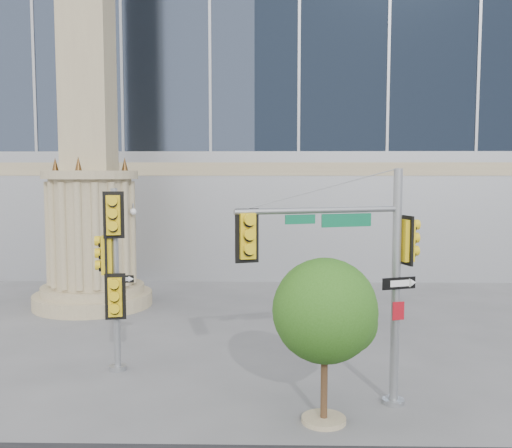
{
  "coord_description": "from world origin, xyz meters",
  "views": [
    {
      "loc": [
        0.6,
        -12.11,
        5.0
      ],
      "look_at": [
        0.31,
        2.0,
        3.75
      ],
      "focal_mm": 40.0,
      "sensor_mm": 36.0,
      "label": 1
    }
  ],
  "objects": [
    {
      "name": "monument",
      "position": [
        -6.0,
        9.0,
        5.52
      ],
      "size": [
        4.4,
        4.4,
        16.6
      ],
      "color": "#9A8868",
      "rests_on": "ground"
    },
    {
      "name": "secondary_signal_pole",
      "position": [
        -3.25,
        1.87,
        2.72
      ],
      "size": [
        0.84,
        0.61,
        4.63
      ],
      "rotation": [
        0.0,
        0.0,
        0.17
      ],
      "color": "slate",
      "rests_on": "ground"
    },
    {
      "name": "ground",
      "position": [
        0.0,
        0.0,
        0.0
      ],
      "size": [
        120.0,
        120.0,
        0.0
      ],
      "primitive_type": "plane",
      "color": "#545456",
      "rests_on": "ground"
    },
    {
      "name": "main_signal_pole",
      "position": [
        2.48,
        -0.33,
        3.16
      ],
      "size": [
        3.83,
        1.56,
        5.11
      ],
      "rotation": [
        0.0,
        0.0,
        0.32
      ],
      "color": "slate",
      "rests_on": "ground"
    },
    {
      "name": "street_tree",
      "position": [
        1.78,
        -0.98,
        2.2
      ],
      "size": [
        2.14,
        2.09,
        3.34
      ],
      "color": "#9A8868",
      "rests_on": "ground"
    }
  ]
}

